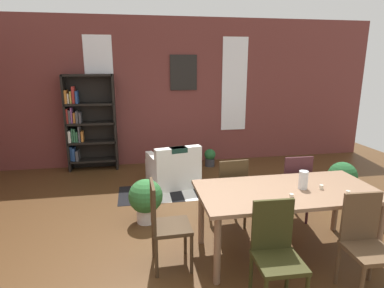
% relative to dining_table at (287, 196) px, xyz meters
% --- Properties ---
extents(ground_plane, '(10.41, 10.41, 0.00)m').
position_rel_dining_table_xyz_m(ground_plane, '(-0.87, 0.20, -0.69)').
color(ground_plane, '#4C3017').
extents(back_wall_brick, '(9.01, 0.12, 3.03)m').
position_rel_dining_table_xyz_m(back_wall_brick, '(-0.87, 3.77, 0.82)').
color(back_wall_brick, brown).
rests_on(back_wall_brick, ground).
extents(window_pane_0, '(0.55, 0.02, 1.97)m').
position_rel_dining_table_xyz_m(window_pane_0, '(-2.27, 3.70, 0.97)').
color(window_pane_0, white).
extents(window_pane_1, '(0.55, 0.02, 1.97)m').
position_rel_dining_table_xyz_m(window_pane_1, '(0.53, 3.70, 0.97)').
color(window_pane_1, white).
extents(dining_table, '(1.97, 0.96, 0.78)m').
position_rel_dining_table_xyz_m(dining_table, '(0.00, 0.00, 0.00)').
color(dining_table, '#836249').
rests_on(dining_table, ground).
extents(vase_on_table, '(0.10, 0.10, 0.20)m').
position_rel_dining_table_xyz_m(vase_on_table, '(0.17, 0.00, 0.18)').
color(vase_on_table, silver).
rests_on(vase_on_table, dining_table).
extents(tealight_candle_0, '(0.04, 0.04, 0.03)m').
position_rel_dining_table_xyz_m(tealight_candle_0, '(-0.06, -0.19, 0.10)').
color(tealight_candle_0, silver).
rests_on(tealight_candle_0, dining_table).
extents(tealight_candle_1, '(0.04, 0.04, 0.05)m').
position_rel_dining_table_xyz_m(tealight_candle_1, '(0.36, -0.06, 0.11)').
color(tealight_candle_1, silver).
rests_on(tealight_candle_1, dining_table).
extents(tealight_candle_2, '(0.04, 0.04, 0.03)m').
position_rel_dining_table_xyz_m(tealight_candle_2, '(0.57, -0.22, 0.10)').
color(tealight_candle_2, silver).
rests_on(tealight_candle_2, dining_table).
extents(dining_chair_near_right, '(0.42, 0.42, 0.95)m').
position_rel_dining_table_xyz_m(dining_chair_near_right, '(0.45, -0.70, -0.18)').
color(dining_chair_near_right, brown).
rests_on(dining_chair_near_right, ground).
extents(dining_chair_near_left, '(0.41, 0.41, 0.95)m').
position_rel_dining_table_xyz_m(dining_chair_near_left, '(-0.44, -0.70, -0.18)').
color(dining_chair_near_left, '#2F2E13').
rests_on(dining_chair_near_left, ground).
extents(dining_chair_far_right, '(0.41, 0.41, 0.95)m').
position_rel_dining_table_xyz_m(dining_chair_far_right, '(0.44, 0.70, -0.18)').
color(dining_chair_far_right, '#401F25').
rests_on(dining_chair_far_right, ground).
extents(dining_chair_head_left, '(0.41, 0.41, 0.95)m').
position_rel_dining_table_xyz_m(dining_chair_head_left, '(-1.36, -0.00, -0.18)').
color(dining_chair_head_left, '#3F2E1D').
rests_on(dining_chair_head_left, ground).
extents(dining_chair_far_left, '(0.43, 0.43, 0.95)m').
position_rel_dining_table_xyz_m(dining_chair_far_left, '(-0.44, 0.70, -0.18)').
color(dining_chair_far_left, '#392B18').
rests_on(dining_chair_far_left, ground).
extents(bookshelf_tall, '(0.97, 0.30, 1.91)m').
position_rel_dining_table_xyz_m(bookshelf_tall, '(-2.55, 3.53, 0.27)').
color(bookshelf_tall, black).
rests_on(bookshelf_tall, ground).
extents(armchair_white, '(0.95, 0.95, 0.75)m').
position_rel_dining_table_xyz_m(armchair_white, '(-0.98, 2.37, -0.42)').
color(armchair_white, white).
rests_on(armchair_white, ground).
extents(potted_plant_by_shelf, '(0.46, 0.46, 0.61)m').
position_rel_dining_table_xyz_m(potted_plant_by_shelf, '(-1.51, 1.03, -0.35)').
color(potted_plant_by_shelf, silver).
rests_on(potted_plant_by_shelf, ground).
extents(potted_plant_corner, '(0.46, 0.46, 0.56)m').
position_rel_dining_table_xyz_m(potted_plant_corner, '(1.69, 1.40, -0.39)').
color(potted_plant_corner, '#9E6042').
rests_on(potted_plant_corner, ground).
extents(potted_plant_window, '(0.24, 0.24, 0.37)m').
position_rel_dining_table_xyz_m(potted_plant_window, '(-0.09, 3.28, -0.50)').
color(potted_plant_window, '#333338').
rests_on(potted_plant_window, ground).
extents(striped_rug, '(1.68, 0.82, 0.01)m').
position_rel_dining_table_xyz_m(striped_rug, '(-1.09, 1.99, -0.69)').
color(striped_rug, black).
rests_on(striped_rug, ground).
extents(framed_picture, '(0.56, 0.03, 0.72)m').
position_rel_dining_table_xyz_m(framed_picture, '(-0.58, 3.70, 1.23)').
color(framed_picture, black).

